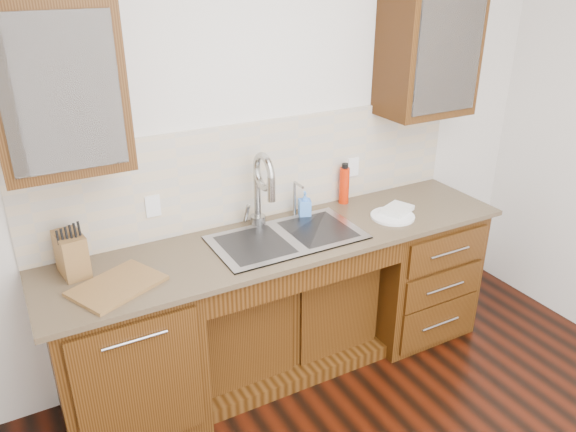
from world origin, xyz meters
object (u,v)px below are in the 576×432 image
cutting_board (117,286)px  plate (393,216)px  knife_block (71,254)px  water_bottle (344,186)px  soap_bottle (305,204)px

cutting_board → plate: bearing=0.2°
knife_block → cutting_board: size_ratio=0.54×
cutting_board → water_bottle: bearing=12.6°
soap_bottle → cutting_board: size_ratio=0.39×
water_bottle → knife_block: 1.67m
water_bottle → knife_block: (-1.66, -0.10, -0.01)m
soap_bottle → knife_block: knife_block is taller
plate → water_bottle: bearing=112.2°
plate → knife_block: 1.82m
plate → cutting_board: bearing=-179.8°
water_bottle → knife_block: size_ratio=1.08×
water_bottle → plate: bearing=-67.8°
plate → cutting_board: 1.64m
soap_bottle → plate: size_ratio=0.59×
soap_bottle → water_bottle: (0.32, 0.06, 0.04)m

